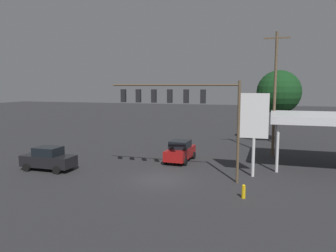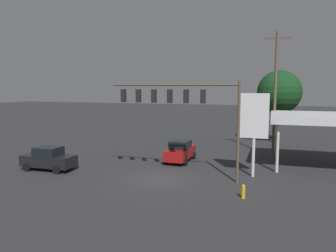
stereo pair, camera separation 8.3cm
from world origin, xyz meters
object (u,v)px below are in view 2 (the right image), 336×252
object	(u,v)px
price_sign	(254,119)
sedan_waiting	(180,151)
fire_hydrant	(243,191)
traffic_signal_assembly	(180,102)
street_tree	(279,92)
utility_pole	(275,92)
sedan_far	(49,159)

from	to	relation	value
price_sign	sedan_waiting	bearing A→B (deg)	-25.89
sedan_waiting	fire_hydrant	distance (m)	10.63
traffic_signal_assembly	street_tree	size ratio (longest dim) A/B	1.11
utility_pole	sedan_waiting	bearing A→B (deg)	29.83
utility_pole	street_tree	distance (m)	8.12
utility_pole	sedan_waiting	world-z (taller)	utility_pole
price_sign	fire_hydrant	size ratio (longest dim) A/B	7.22
sedan_waiting	street_tree	xyz separation A→B (m)	(-8.63, -12.76, 5.20)
utility_pole	street_tree	world-z (taller)	utility_pole
utility_pole	price_sign	world-z (taller)	utility_pole
traffic_signal_assembly	street_tree	bearing A→B (deg)	-111.78
fire_hydrant	price_sign	bearing A→B (deg)	-92.87
sedan_waiting	fire_hydrant	world-z (taller)	sedan_waiting
price_sign	street_tree	world-z (taller)	street_tree
sedan_waiting	sedan_far	world-z (taller)	same
price_sign	fire_hydrant	bearing A→B (deg)	87.13
street_tree	sedan_far	bearing A→B (deg)	46.48
price_sign	fire_hydrant	xyz separation A→B (m)	(0.26, 5.25, -3.97)
utility_pole	street_tree	bearing A→B (deg)	-93.68
traffic_signal_assembly	utility_pole	xyz separation A→B (m)	(-6.67, -9.90, 0.60)
sedan_waiting	fire_hydrant	xyz separation A→B (m)	(-6.40, 8.48, -0.51)
traffic_signal_assembly	utility_pole	distance (m)	11.96
sedan_far	street_tree	size ratio (longest dim) A/B	0.50
price_sign	utility_pole	bearing A→B (deg)	-100.40
sedan_far	price_sign	bearing A→B (deg)	-169.43
sedan_waiting	street_tree	world-z (taller)	street_tree
sedan_waiting	price_sign	bearing A→B (deg)	65.84
utility_pole	fire_hydrant	size ratio (longest dim) A/B	13.61
price_sign	street_tree	xyz separation A→B (m)	(-1.97, -15.99, 1.74)
utility_pole	traffic_signal_assembly	bearing A→B (deg)	56.02
sedan_waiting	utility_pole	bearing A→B (deg)	121.56
street_tree	utility_pole	bearing A→B (deg)	86.32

